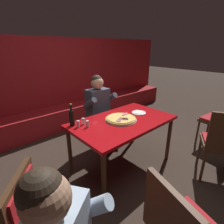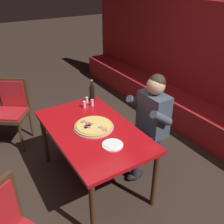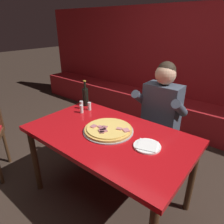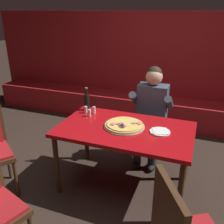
% 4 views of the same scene
% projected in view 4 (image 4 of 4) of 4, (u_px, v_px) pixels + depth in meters
% --- Properties ---
extents(ground_plane, '(24.00, 24.00, 0.00)m').
position_uv_depth(ground_plane, '(124.00, 185.00, 2.95)').
color(ground_plane, '#33261E').
extents(booth_wall_panel, '(6.80, 0.16, 1.90)m').
position_uv_depth(booth_wall_panel, '(162.00, 68.00, 4.47)').
color(booth_wall_panel, '#A3191E').
rests_on(booth_wall_panel, ground_plane).
extents(booth_bench, '(6.46, 0.48, 0.46)m').
position_uv_depth(booth_bench, '(156.00, 111.00, 4.47)').
color(booth_bench, '#A3191E').
rests_on(booth_bench, ground_plane).
extents(main_dining_table, '(1.43, 0.85, 0.75)m').
position_uv_depth(main_dining_table, '(125.00, 134.00, 2.70)').
color(main_dining_table, '#422816').
rests_on(main_dining_table, ground_plane).
extents(pizza, '(0.44, 0.44, 0.05)m').
position_uv_depth(pizza, '(124.00, 125.00, 2.68)').
color(pizza, '#9E9EA3').
rests_on(pizza, main_dining_table).
extents(plate_white_paper, '(0.21, 0.21, 0.02)m').
position_uv_depth(plate_white_paper, '(160.00, 132.00, 2.56)').
color(plate_white_paper, white).
rests_on(plate_white_paper, main_dining_table).
extents(beer_bottle, '(0.07, 0.07, 0.29)m').
position_uv_depth(beer_bottle, '(87.00, 102.00, 3.10)').
color(beer_bottle, black).
rests_on(beer_bottle, main_dining_table).
extents(shaker_black_pepper, '(0.04, 0.04, 0.09)m').
position_uv_depth(shaker_black_pepper, '(86.00, 110.00, 3.03)').
color(shaker_black_pepper, silver).
rests_on(shaker_black_pepper, main_dining_table).
extents(shaker_oregano, '(0.04, 0.04, 0.09)m').
position_uv_depth(shaker_oregano, '(94.00, 110.00, 3.02)').
color(shaker_oregano, silver).
rests_on(shaker_oregano, main_dining_table).
extents(shaker_red_pepper_flakes, '(0.04, 0.04, 0.09)m').
position_uv_depth(shaker_red_pepper_flakes, '(90.00, 113.00, 2.94)').
color(shaker_red_pepper_flakes, silver).
rests_on(shaker_red_pepper_flakes, main_dining_table).
extents(diner_seated_blue_shirt, '(0.53, 0.53, 1.27)m').
position_uv_depth(diner_seated_blue_shirt, '(151.00, 112.00, 3.21)').
color(diner_seated_blue_shirt, black).
rests_on(diner_seated_blue_shirt, ground_plane).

